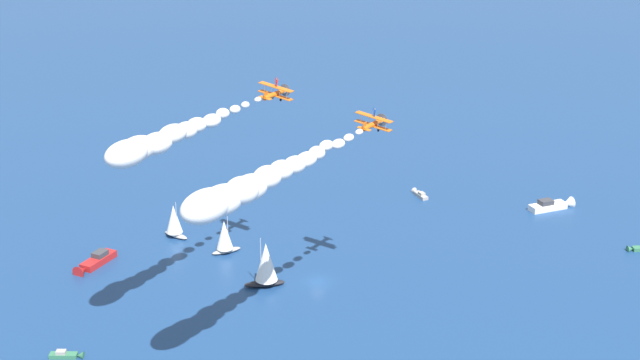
{
  "coord_description": "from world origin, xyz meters",
  "views": [
    {
      "loc": [
        90.73,
        -130.12,
        82.27
      ],
      "look_at": [
        -0.02,
        0.87,
        20.63
      ],
      "focal_mm": 52.13,
      "sensor_mm": 36.0,
      "label": 1
    }
  ],
  "objects_px": {
    "wingwalker_wingman": "(375,112)",
    "biplane_lead": "(276,93)",
    "motorboat_offshore": "(68,355)",
    "motorboat_outer_ring_c": "(553,205)",
    "sailboat_trailing": "(266,264)",
    "sailboat_outer_ring_a": "(225,237)",
    "motorboat_near_centre": "(419,194)",
    "motorboat_outer_ring_b": "(640,248)",
    "motorboat_far_port": "(94,263)",
    "biplane_wingman": "(373,123)",
    "wingwalker_lead": "(276,82)",
    "sailboat_mid_cluster": "(174,221)"
  },
  "relations": [
    {
      "from": "motorboat_near_centre",
      "to": "biplane_lead",
      "type": "xyz_separation_m",
      "value": [
        -4.04,
        -49.51,
        35.44
      ]
    },
    {
      "from": "motorboat_offshore",
      "to": "sailboat_trailing",
      "type": "distance_m",
      "value": 40.35
    },
    {
      "from": "biplane_lead",
      "to": "motorboat_offshore",
      "type": "bearing_deg",
      "value": -101.22
    },
    {
      "from": "motorboat_outer_ring_c",
      "to": "motorboat_far_port",
      "type": "bearing_deg",
      "value": -128.57
    },
    {
      "from": "sailboat_trailing",
      "to": "sailboat_outer_ring_a",
      "type": "distance_m",
      "value": 17.12
    },
    {
      "from": "sailboat_outer_ring_a",
      "to": "wingwalker_lead",
      "type": "xyz_separation_m",
      "value": [
        13.69,
        0.34,
        34.42
      ]
    },
    {
      "from": "sailboat_mid_cluster",
      "to": "biplane_wingman",
      "type": "distance_m",
      "value": 54.37
    },
    {
      "from": "biplane_wingman",
      "to": "biplane_lead",
      "type": "bearing_deg",
      "value": -167.94
    },
    {
      "from": "motorboat_offshore",
      "to": "biplane_wingman",
      "type": "xyz_separation_m",
      "value": [
        27.62,
        49.42,
        31.98
      ]
    },
    {
      "from": "motorboat_far_port",
      "to": "sailboat_trailing",
      "type": "distance_m",
      "value": 35.79
    },
    {
      "from": "sailboat_outer_ring_a",
      "to": "biplane_lead",
      "type": "relative_size",
      "value": 1.08
    },
    {
      "from": "sailboat_mid_cluster",
      "to": "biplane_lead",
      "type": "distance_m",
      "value": 42.25
    },
    {
      "from": "sailboat_trailing",
      "to": "sailboat_outer_ring_a",
      "type": "height_order",
      "value": "sailboat_trailing"
    },
    {
      "from": "motorboat_far_port",
      "to": "sailboat_outer_ring_a",
      "type": "relative_size",
      "value": 1.35
    },
    {
      "from": "sailboat_outer_ring_a",
      "to": "motorboat_outer_ring_c",
      "type": "xyz_separation_m",
      "value": [
        46.35,
        60.42,
        -2.79
      ]
    },
    {
      "from": "motorboat_near_centre",
      "to": "motorboat_offshore",
      "type": "relative_size",
      "value": 1.03
    },
    {
      "from": "motorboat_far_port",
      "to": "biplane_lead",
      "type": "bearing_deg",
      "value": 32.75
    },
    {
      "from": "sailboat_mid_cluster",
      "to": "motorboat_outer_ring_c",
      "type": "relative_size",
      "value": 0.75
    },
    {
      "from": "motorboat_offshore",
      "to": "wingwalker_lead",
      "type": "bearing_deg",
      "value": 78.5
    },
    {
      "from": "sailboat_outer_ring_a",
      "to": "wingwalker_lead",
      "type": "distance_m",
      "value": 37.04
    },
    {
      "from": "motorboat_near_centre",
      "to": "motorboat_outer_ring_c",
      "type": "distance_m",
      "value": 30.73
    },
    {
      "from": "wingwalker_wingman",
      "to": "motorboat_near_centre",
      "type": "bearing_deg",
      "value": 108.01
    },
    {
      "from": "motorboat_far_port",
      "to": "motorboat_outer_ring_b",
      "type": "bearing_deg",
      "value": 38.51
    },
    {
      "from": "wingwalker_wingman",
      "to": "biplane_lead",
      "type": "bearing_deg",
      "value": -168.03
    },
    {
      "from": "biplane_lead",
      "to": "wingwalker_lead",
      "type": "height_order",
      "value": "wingwalker_lead"
    },
    {
      "from": "motorboat_near_centre",
      "to": "wingwalker_lead",
      "type": "xyz_separation_m",
      "value": [
        -3.81,
        -49.5,
        37.61
      ]
    },
    {
      "from": "motorboat_offshore",
      "to": "motorboat_far_port",
      "type": "bearing_deg",
      "value": 130.49
    },
    {
      "from": "wingwalker_lead",
      "to": "motorboat_outer_ring_b",
      "type": "bearing_deg",
      "value": 41.46
    },
    {
      "from": "biplane_lead",
      "to": "wingwalker_wingman",
      "type": "xyz_separation_m",
      "value": [
        18.85,
        4.0,
        -1.29
      ]
    },
    {
      "from": "motorboat_near_centre",
      "to": "wingwalker_wingman",
      "type": "height_order",
      "value": "wingwalker_wingman"
    },
    {
      "from": "wingwalker_wingman",
      "to": "motorboat_outer_ring_c",
      "type": "bearing_deg",
      "value": 75.94
    },
    {
      "from": "sailboat_trailing",
      "to": "sailboat_mid_cluster",
      "type": "bearing_deg",
      "value": 167.37
    },
    {
      "from": "sailboat_trailing",
      "to": "wingwalker_lead",
      "type": "xyz_separation_m",
      "value": [
        -2.07,
        6.95,
        33.5
      ]
    },
    {
      "from": "motorboat_near_centre",
      "to": "sailboat_mid_cluster",
      "type": "height_order",
      "value": "sailboat_mid_cluster"
    },
    {
      "from": "wingwalker_lead",
      "to": "wingwalker_wingman",
      "type": "height_order",
      "value": "wingwalker_lead"
    },
    {
      "from": "motorboat_offshore",
      "to": "biplane_wingman",
      "type": "relative_size",
      "value": 0.74
    },
    {
      "from": "biplane_lead",
      "to": "motorboat_outer_ring_b",
      "type": "bearing_deg",
      "value": 41.35
    },
    {
      "from": "wingwalker_lead",
      "to": "biplane_wingman",
      "type": "relative_size",
      "value": 0.24
    },
    {
      "from": "motorboat_outer_ring_c",
      "to": "wingwalker_lead",
      "type": "relative_size",
      "value": 6.01
    },
    {
      "from": "motorboat_far_port",
      "to": "sailboat_mid_cluster",
      "type": "xyz_separation_m",
      "value": [
        3.52,
        19.56,
        2.87
      ]
    },
    {
      "from": "motorboat_outer_ring_c",
      "to": "biplane_lead",
      "type": "height_order",
      "value": "biplane_lead"
    },
    {
      "from": "sailboat_outer_ring_a",
      "to": "motorboat_outer_ring_b",
      "type": "height_order",
      "value": "sailboat_outer_ring_a"
    },
    {
      "from": "motorboat_outer_ring_b",
      "to": "motorboat_outer_ring_c",
      "type": "distance_m",
      "value": 25.45
    },
    {
      "from": "motorboat_offshore",
      "to": "biplane_lead",
      "type": "xyz_separation_m",
      "value": [
        9.01,
        45.44,
        35.45
      ]
    },
    {
      "from": "sailboat_mid_cluster",
      "to": "wingwalker_wingman",
      "type": "height_order",
      "value": "wingwalker_wingman"
    },
    {
      "from": "motorboat_outer_ring_c",
      "to": "motorboat_outer_ring_b",
      "type": "bearing_deg",
      "value": -25.41
    },
    {
      "from": "motorboat_outer_ring_b",
      "to": "motorboat_offshore",
      "type": "bearing_deg",
      "value": -124.44
    },
    {
      "from": "motorboat_outer_ring_b",
      "to": "biplane_lead",
      "type": "xyz_separation_m",
      "value": [
        -55.88,
        -49.18,
        35.42
      ]
    },
    {
      "from": "biplane_lead",
      "to": "sailboat_outer_ring_a",
      "type": "bearing_deg",
      "value": -178.65
    },
    {
      "from": "motorboat_outer_ring_b",
      "to": "wingwalker_wingman",
      "type": "bearing_deg",
      "value": -129.34
    }
  ]
}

